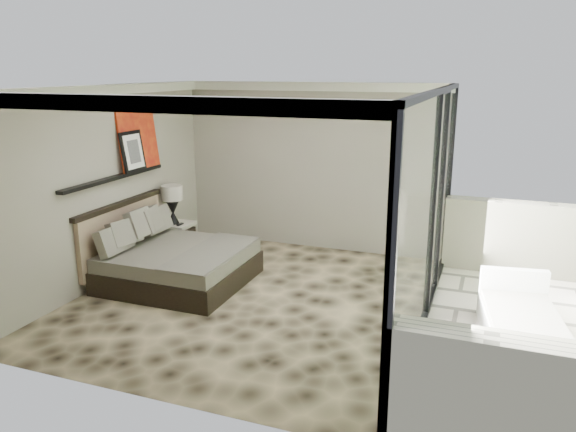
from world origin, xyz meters
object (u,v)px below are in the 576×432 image
(bed, at_px, (173,261))
(nightstand, at_px, (178,239))
(lounger, at_px, (522,326))
(table_lamp, at_px, (172,199))

(bed, xyz_separation_m, nightstand, (-0.64, 1.19, -0.08))
(bed, distance_m, lounger, 4.71)
(bed, xyz_separation_m, table_lamp, (-0.67, 1.13, 0.61))
(bed, distance_m, nightstand, 1.35)
(nightstand, height_order, lounger, lounger)
(lounger, bearing_deg, bed, 168.14)
(bed, xyz_separation_m, lounger, (4.70, -0.24, -0.12))
(nightstand, distance_m, table_lamp, 0.70)
(nightstand, height_order, table_lamp, table_lamp)
(table_lamp, height_order, lounger, table_lamp)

